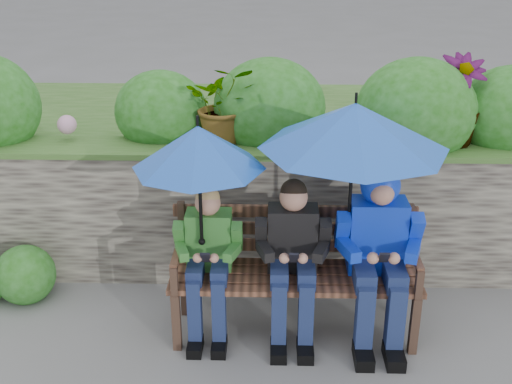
{
  "coord_description": "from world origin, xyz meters",
  "views": [
    {
      "loc": [
        0.1,
        -3.59,
        2.51
      ],
      "look_at": [
        0.0,
        0.1,
        0.95
      ],
      "focal_mm": 45.0,
      "sensor_mm": 36.0,
      "label": 1
    }
  ],
  "objects_px": {
    "boy_middle": "(293,253)",
    "umbrella_left": "(198,147)",
    "boy_left": "(208,255)",
    "umbrella_right": "(354,126)",
    "boy_right": "(379,243)",
    "park_bench": "(295,263)"
  },
  "relations": [
    {
      "from": "boy_right",
      "to": "umbrella_left",
      "type": "xyz_separation_m",
      "value": [
        -1.1,
        -0.02,
        0.63
      ]
    },
    {
      "from": "boy_left",
      "to": "boy_right",
      "type": "distance_m",
      "value": 1.07
    },
    {
      "from": "boy_middle",
      "to": "umbrella_left",
      "type": "relative_size",
      "value": 1.26
    },
    {
      "from": "boy_right",
      "to": "umbrella_right",
      "type": "xyz_separation_m",
      "value": [
        -0.19,
        0.03,
        0.75
      ]
    },
    {
      "from": "boy_left",
      "to": "umbrella_right",
      "type": "relative_size",
      "value": 0.88
    },
    {
      "from": "boy_middle",
      "to": "umbrella_left",
      "type": "distance_m",
      "value": 0.91
    },
    {
      "from": "boy_middle",
      "to": "umbrella_right",
      "type": "height_order",
      "value": "umbrella_right"
    },
    {
      "from": "park_bench",
      "to": "boy_left",
      "type": "height_order",
      "value": "boy_left"
    },
    {
      "from": "umbrella_right",
      "to": "umbrella_left",
      "type": "bearing_deg",
      "value": -176.64
    },
    {
      "from": "boy_left",
      "to": "park_bench",
      "type": "bearing_deg",
      "value": 6.49
    },
    {
      "from": "boy_left",
      "to": "boy_right",
      "type": "relative_size",
      "value": 0.88
    },
    {
      "from": "boy_left",
      "to": "umbrella_left",
      "type": "xyz_separation_m",
      "value": [
        -0.03,
        -0.03,
        0.73
      ]
    },
    {
      "from": "boy_middle",
      "to": "umbrella_left",
      "type": "height_order",
      "value": "umbrella_left"
    },
    {
      "from": "boy_right",
      "to": "umbrella_right",
      "type": "bearing_deg",
      "value": 171.46
    },
    {
      "from": "boy_middle",
      "to": "boy_right",
      "type": "height_order",
      "value": "boy_right"
    },
    {
      "from": "boy_left",
      "to": "umbrella_left",
      "type": "height_order",
      "value": "umbrella_left"
    },
    {
      "from": "park_bench",
      "to": "boy_middle",
      "type": "bearing_deg",
      "value": -104.19
    },
    {
      "from": "umbrella_left",
      "to": "boy_middle",
      "type": "bearing_deg",
      "value": 2.03
    },
    {
      "from": "boy_left",
      "to": "boy_right",
      "type": "height_order",
      "value": "boy_right"
    },
    {
      "from": "park_bench",
      "to": "umbrella_right",
      "type": "relative_size",
      "value": 1.4
    },
    {
      "from": "umbrella_right",
      "to": "boy_right",
      "type": "bearing_deg",
      "value": -8.54
    },
    {
      "from": "umbrella_left",
      "to": "boy_right",
      "type": "bearing_deg",
      "value": 1.28
    }
  ]
}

